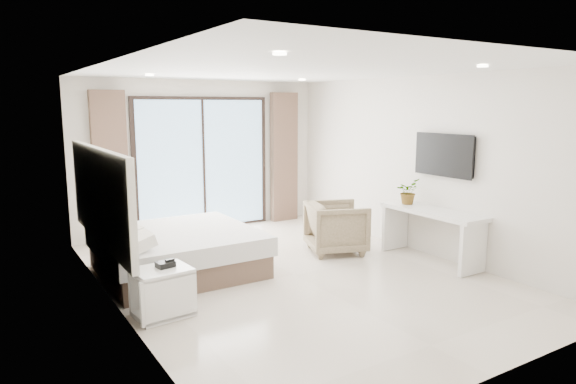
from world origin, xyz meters
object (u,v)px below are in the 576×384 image
nightstand (163,292)px  console_desk (432,223)px  armchair (336,225)px  bed (177,251)px

nightstand → console_desk: console_desk is taller
armchair → console_desk: bearing=-120.8°
nightstand → console_desk: bearing=-7.1°
bed → console_desk: console_desk is taller
nightstand → armchair: size_ratio=0.72×
console_desk → armchair: armchair is taller
armchair → nightstand: bearing=127.8°
bed → console_desk: (3.34, -1.46, 0.27)m
nightstand → armchair: 3.24m
bed → armchair: bearing=-8.4°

